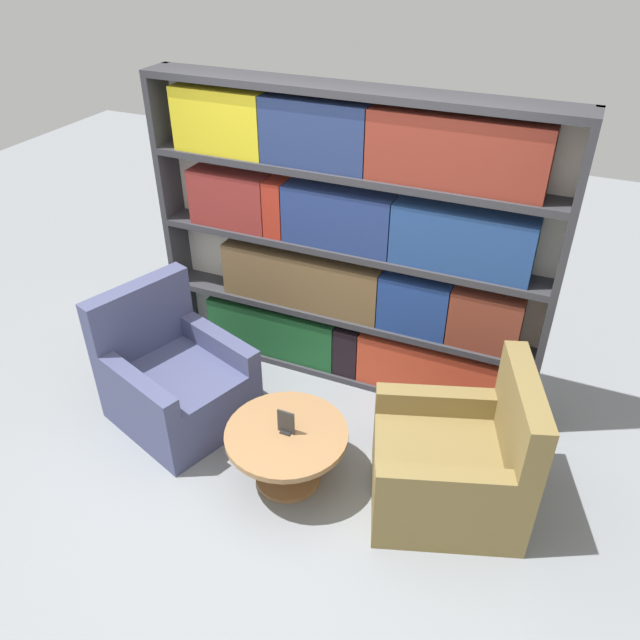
% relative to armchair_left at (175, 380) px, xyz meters
% --- Properties ---
extents(ground_plane, '(14.00, 14.00, 0.00)m').
position_rel_armchair_left_xyz_m(ground_plane, '(0.94, -0.46, -0.32)').
color(ground_plane, gray).
extents(bookshelf, '(2.98, 0.30, 2.27)m').
position_rel_armchair_left_xyz_m(bookshelf, '(0.97, 0.98, 0.81)').
color(bookshelf, silver).
rests_on(bookshelf, ground_plane).
extents(armchair_left, '(1.12, 1.07, 0.99)m').
position_rel_armchair_left_xyz_m(armchair_left, '(0.00, 0.00, 0.00)').
color(armchair_left, '#42476B').
rests_on(armchair_left, ground_plane).
extents(armchair_right, '(1.12, 1.06, 0.99)m').
position_rel_armchair_left_xyz_m(armchair_right, '(2.07, -0.00, 0.00)').
color(armchair_right, olive).
rests_on(armchair_right, ground_plane).
extents(coffee_table, '(0.79, 0.79, 0.42)m').
position_rel_armchair_left_xyz_m(coffee_table, '(1.03, -0.25, -0.02)').
color(coffee_table, olive).
rests_on(coffee_table, ground_plane).
extents(table_sign, '(0.12, 0.06, 0.17)m').
position_rel_armchair_left_xyz_m(table_sign, '(1.03, -0.25, 0.18)').
color(table_sign, black).
rests_on(table_sign, coffee_table).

